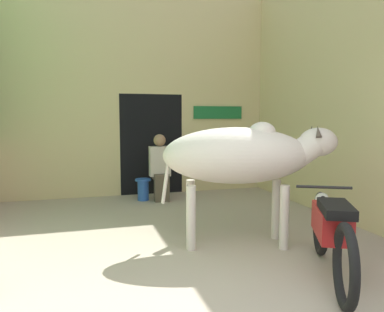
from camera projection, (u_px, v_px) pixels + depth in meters
The scene contains 6 objects.
wall_back_with_doorway at pixel (141, 108), 7.61m from camera, with size 5.25×0.93×4.14m.
wall_right_with_door at pixel (343, 85), 5.63m from camera, with size 0.22×5.09×4.14m.
cow at pixel (243, 156), 4.50m from camera, with size 2.17×1.15×1.50m.
motorcycle_near at pixel (331, 231), 3.62m from camera, with size 0.96×1.78×0.81m.
shopkeeper_seated at pixel (160, 166), 6.95m from camera, with size 0.38×0.34×1.24m.
plastic_stool at pixel (143, 189), 6.99m from camera, with size 0.30×0.30×0.40m.
Camera 1 is at (-1.09, -2.34, 1.56)m, focal length 35.00 mm.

